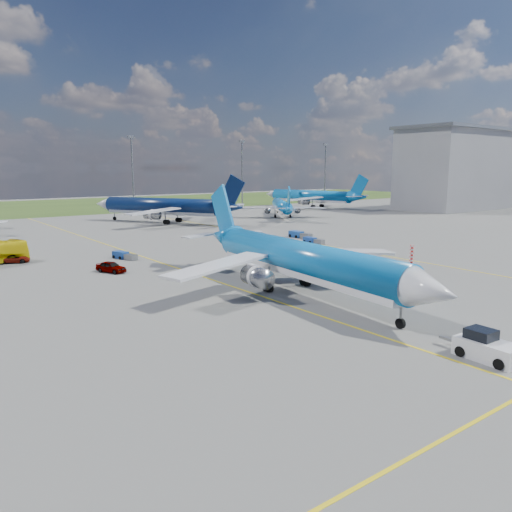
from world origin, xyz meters
TOP-DOWN VIEW (x-y plane):
  - ground at (0.00, 0.00)m, footprint 400.00×400.00m
  - taxiway_lines at (0.17, 27.70)m, footprint 60.25×160.00m
  - floodlight_masts at (10.00, 110.00)m, footprint 202.20×0.50m
  - terminal_building at (120.00, 60.00)m, footprint 42.00×22.00m
  - warning_post at (26.00, 8.00)m, footprint 0.50×0.50m
  - bg_jet_n at (23.95, 78.78)m, footprint 50.84×54.73m
  - bg_jet_ne at (57.10, 72.93)m, footprint 39.09×41.42m
  - bg_jet_ene at (86.11, 92.46)m, footprint 40.83×48.40m
  - main_airliner at (4.07, 5.84)m, footprint 34.98×43.86m
  - pushback_tug at (2.11, -15.66)m, footprint 2.41×6.09m
  - service_car_a at (-8.09, 28.82)m, footprint 3.27×4.56m
  - service_car_b at (-16.68, 43.25)m, footprint 4.52×3.17m
  - service_car_c at (16.46, 30.63)m, footprint 3.26×5.24m
  - baggage_tug_w at (32.97, 38.53)m, footprint 1.56×5.38m
  - baggage_tug_c at (-2.97, 37.07)m, footprint 2.36×4.74m
  - baggage_tug_e at (30.27, 31.89)m, footprint 1.41×4.42m

SIDE VIEW (x-z plane):
  - ground at x=0.00m, z-range 0.00..0.00m
  - bg_jet_n at x=23.95m, z-range -5.75..5.75m
  - bg_jet_ne at x=57.10m, z-range -4.33..4.33m
  - bg_jet_ene at x=86.11m, z-range -5.54..5.54m
  - main_airliner at x=4.07m, z-range -5.39..5.39m
  - taxiway_lines at x=0.17m, z-range 0.00..0.02m
  - baggage_tug_e at x=30.27m, z-range -0.03..0.95m
  - baggage_tug_c at x=-2.97m, z-range -0.03..1.00m
  - baggage_tug_w at x=32.97m, z-range -0.04..1.17m
  - service_car_b at x=-16.68m, z-range 0.00..1.15m
  - service_car_c at x=16.46m, z-range 0.00..1.42m
  - service_car_a at x=-8.09m, z-range 0.00..1.44m
  - pushback_tug at x=2.11m, z-range -0.20..1.85m
  - warning_post at x=26.00m, z-range 0.00..3.00m
  - floodlight_masts at x=10.00m, z-range 1.21..23.91m
  - terminal_building at x=120.00m, z-range 0.07..26.07m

